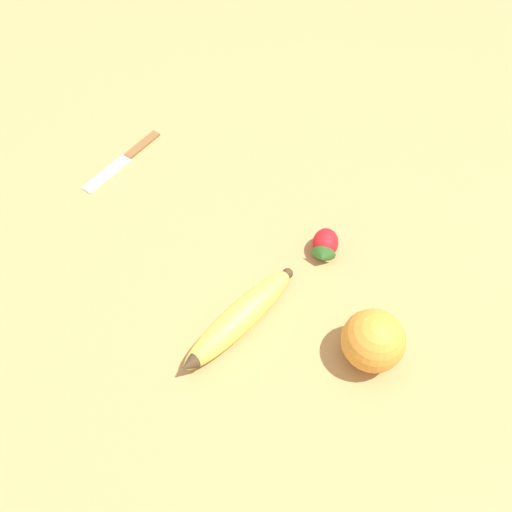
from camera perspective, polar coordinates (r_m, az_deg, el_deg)
ground_plane at (r=0.79m, az=-5.92°, el=1.01°), size 3.00×3.00×0.00m
banana at (r=0.70m, az=-2.00°, el=-7.18°), size 0.18×0.17×0.04m
orange at (r=0.68m, az=13.22°, el=-9.41°), size 0.08×0.08×0.08m
strawberry at (r=0.77m, az=7.88°, el=1.14°), size 0.06×0.05×0.04m
paring_knife at (r=0.93m, az=-14.70°, el=10.81°), size 0.16×0.12×0.01m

